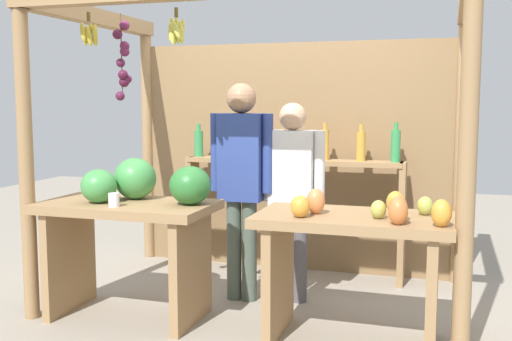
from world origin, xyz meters
name	(u,v)px	position (x,y,z in m)	size (l,w,h in m)	color
ground_plane	(263,298)	(0.00, 0.00, 0.00)	(12.00, 12.00, 0.00)	gray
market_stall	(276,125)	(-0.01, 0.39, 1.29)	(2.92, 1.85, 2.20)	#99754C
fruit_counter_left	(134,217)	(-0.73, -0.63, 0.70)	(1.20, 0.67, 1.09)	#99754C
fruit_counter_right	(356,249)	(0.79, -0.66, 0.59)	(1.18, 0.64, 0.96)	#99754C
bottle_shelf_unit	(293,183)	(0.07, 0.65, 0.79)	(1.87, 0.22, 1.33)	#99754C
vendor_man	(242,172)	(-0.14, -0.08, 0.97)	(0.48, 0.22, 1.61)	#49584D
vendor_woman	(292,185)	(0.22, 0.01, 0.87)	(0.48, 0.20, 1.47)	#504D53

